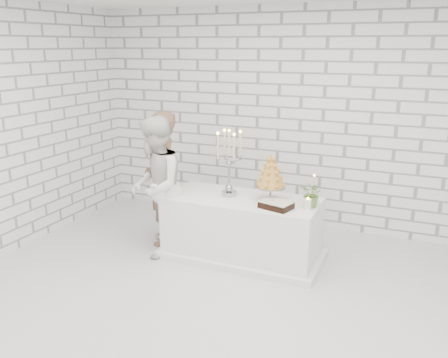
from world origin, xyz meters
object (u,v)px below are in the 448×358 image
at_px(cake_table, 242,228).
at_px(groom, 162,179).
at_px(candelabra, 229,163).
at_px(croquembouche, 270,178).
at_px(bride, 155,187).

bearing_deg(cake_table, groom, 177.91).
xyz_separation_m(cake_table, candelabra, (-0.18, 0.03, 0.77)).
relative_size(cake_table, croquembouche, 3.26).
height_order(cake_table, bride, bride).
relative_size(bride, candelabra, 2.12).
xyz_separation_m(groom, croquembouche, (1.43, 0.00, 0.17)).
relative_size(cake_table, bride, 1.06).
bearing_deg(groom, cake_table, 62.06).
distance_m(bride, croquembouche, 1.38).
bearing_deg(candelabra, groom, 179.55).
bearing_deg(bride, croquembouche, 80.89).
bearing_deg(croquembouche, groom, -179.88).
xyz_separation_m(candelabra, croquembouche, (0.51, 0.01, -0.12)).
relative_size(groom, bride, 1.00).
bearing_deg(candelabra, cake_table, -10.34).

